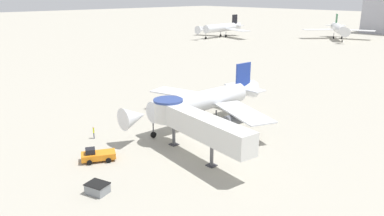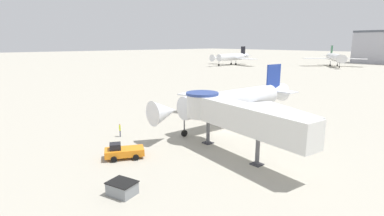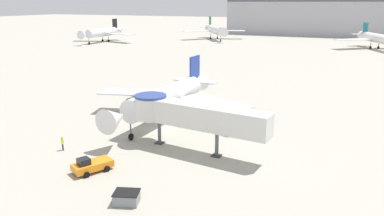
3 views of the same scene
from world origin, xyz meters
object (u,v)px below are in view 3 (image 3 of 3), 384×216
(background_jet_black_tail, at_px, (103,32))
(background_jet_teal_tail, at_px, (378,38))
(ground_crew_marshaller, at_px, (62,142))
(background_jet_green_tail, at_px, (215,30))
(main_airplane, at_px, (168,97))
(pushback_tug_orange, at_px, (92,165))
(traffic_cone_starboard_wing, at_px, (232,125))
(jet_bridge, at_px, (188,114))
(service_container_gray, at_px, (127,198))
(traffic_cone_near_nose, at_px, (108,163))

(background_jet_black_tail, bearing_deg, background_jet_teal_tail, 6.81)
(ground_crew_marshaller, distance_m, background_jet_green_tail, 144.37)
(ground_crew_marshaller, bearing_deg, background_jet_green_tail, 131.04)
(main_airplane, xyz_separation_m, background_jet_teal_tail, (32.00, 112.22, 0.50))
(pushback_tug_orange, distance_m, background_jet_green_tail, 149.46)
(traffic_cone_starboard_wing, bearing_deg, jet_bridge, -102.13)
(background_jet_black_tail, bearing_deg, jet_bridge, -52.03)
(service_container_gray, xyz_separation_m, background_jet_teal_tail, (23.89, 135.77, 3.68))
(service_container_gray, xyz_separation_m, traffic_cone_near_nose, (-6.54, 6.01, -0.25))
(service_container_gray, relative_size, ground_crew_marshaller, 1.53)
(background_jet_teal_tail, bearing_deg, traffic_cone_starboard_wing, -125.07)
(jet_bridge, height_order, traffic_cone_near_nose, jet_bridge)
(traffic_cone_near_nose, relative_size, background_jet_green_tail, 0.02)
(main_airplane, bearing_deg, traffic_cone_starboard_wing, 6.85)
(jet_bridge, distance_m, background_jet_green_tail, 142.05)
(service_container_gray, height_order, background_jet_black_tail, background_jet_black_tail)
(jet_bridge, relative_size, service_container_gray, 6.53)
(traffic_cone_near_nose, bearing_deg, pushback_tug_orange, -107.47)
(traffic_cone_starboard_wing, xyz_separation_m, ground_crew_marshaller, (-16.28, -16.81, 0.69))
(main_airplane, distance_m, traffic_cone_starboard_wing, 10.69)
(background_jet_black_tail, bearing_deg, traffic_cone_starboard_wing, -48.26)
(service_container_gray, bearing_deg, background_jet_teal_tail, 80.02)
(jet_bridge, bearing_deg, traffic_cone_starboard_wing, 84.24)
(traffic_cone_near_nose, xyz_separation_m, ground_crew_marshaller, (-7.75, 1.45, 0.71))
(traffic_cone_starboard_wing, xyz_separation_m, background_jet_teal_tail, (21.89, 111.51, 3.90))
(pushback_tug_orange, height_order, background_jet_black_tail, background_jet_black_tail)
(service_container_gray, relative_size, traffic_cone_starboard_wing, 3.78)
(traffic_cone_starboard_wing, relative_size, ground_crew_marshaller, 0.40)
(traffic_cone_near_nose, height_order, ground_crew_marshaller, ground_crew_marshaller)
(main_airplane, height_order, background_jet_green_tail, background_jet_green_tail)
(pushback_tug_orange, bearing_deg, traffic_cone_near_nose, 99.39)
(main_airplane, relative_size, background_jet_teal_tail, 0.84)
(main_airplane, xyz_separation_m, background_jet_black_tail, (-81.32, 91.99, 0.68))
(ground_crew_marshaller, height_order, background_jet_green_tail, background_jet_green_tail)
(traffic_cone_starboard_wing, distance_m, background_jet_green_tail, 133.22)
(traffic_cone_near_nose, height_order, background_jet_green_tail, background_jet_green_tail)
(jet_bridge, distance_m, traffic_cone_near_nose, 11.01)
(jet_bridge, distance_m, background_jet_black_tail, 135.21)
(main_airplane, bearing_deg, ground_crew_marshaller, -108.14)
(jet_bridge, height_order, pushback_tug_orange, jet_bridge)
(service_container_gray, xyz_separation_m, background_jet_black_tail, (-89.44, 115.54, 3.85))
(background_jet_teal_tail, bearing_deg, service_container_gray, -123.94)
(traffic_cone_near_nose, relative_size, traffic_cone_starboard_wing, 0.93)
(service_container_gray, distance_m, traffic_cone_starboard_wing, 24.35)
(ground_crew_marshaller, bearing_deg, main_airplane, 96.85)
(traffic_cone_starboard_wing, distance_m, background_jet_black_tail, 129.26)
(background_jet_teal_tail, height_order, background_jet_green_tail, background_jet_green_tail)
(pushback_tug_orange, bearing_deg, background_jet_black_tail, 153.28)
(main_airplane, height_order, background_jet_teal_tail, background_jet_teal_tail)
(service_container_gray, xyz_separation_m, background_jet_green_tail, (-47.31, 147.95, 4.12))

